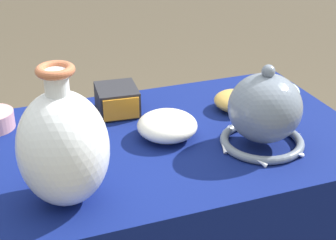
{
  "coord_description": "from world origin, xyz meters",
  "views": [
    {
      "loc": [
        -0.37,
        -1.13,
        1.35
      ],
      "look_at": [
        0.0,
        -0.12,
        0.81
      ],
      "focal_mm": 55.0,
      "sensor_mm": 36.0,
      "label": 1
    }
  ],
  "objects_px": {
    "vase_dome_bell": "(265,113)",
    "vase_tall_bulbous": "(63,147)",
    "bowl_shallow_celadon": "(281,91)",
    "mosaic_tile_box": "(117,100)",
    "bowl_shallow_ivory": "(167,125)",
    "bowl_shallow_ochre": "(235,101)"
  },
  "relations": [
    {
      "from": "vase_tall_bulbous",
      "to": "mosaic_tile_box",
      "type": "xyz_separation_m",
      "value": [
        0.22,
        0.39,
        -0.09
      ]
    },
    {
      "from": "vase_dome_bell",
      "to": "vase_tall_bulbous",
      "type": "bearing_deg",
      "value": -172.41
    },
    {
      "from": "vase_dome_bell",
      "to": "mosaic_tile_box",
      "type": "distance_m",
      "value": 0.44
    },
    {
      "from": "mosaic_tile_box",
      "to": "vase_dome_bell",
      "type": "bearing_deg",
      "value": -41.91
    },
    {
      "from": "bowl_shallow_ivory",
      "to": "vase_tall_bulbous",
      "type": "bearing_deg",
      "value": -147.07
    },
    {
      "from": "mosaic_tile_box",
      "to": "bowl_shallow_ivory",
      "type": "relative_size",
      "value": 0.89
    },
    {
      "from": "vase_dome_bell",
      "to": "bowl_shallow_ochre",
      "type": "height_order",
      "value": "vase_dome_bell"
    },
    {
      "from": "vase_tall_bulbous",
      "to": "bowl_shallow_ivory",
      "type": "height_order",
      "value": "vase_tall_bulbous"
    },
    {
      "from": "vase_dome_bell",
      "to": "bowl_shallow_celadon",
      "type": "bearing_deg",
      "value": 49.85
    },
    {
      "from": "vase_dome_bell",
      "to": "bowl_shallow_ivory",
      "type": "distance_m",
      "value": 0.26
    },
    {
      "from": "vase_tall_bulbous",
      "to": "bowl_shallow_celadon",
      "type": "bearing_deg",
      "value": 22.75
    },
    {
      "from": "vase_tall_bulbous",
      "to": "bowl_shallow_ochre",
      "type": "bearing_deg",
      "value": 27.57
    },
    {
      "from": "vase_tall_bulbous",
      "to": "bowl_shallow_ivory",
      "type": "bearing_deg",
      "value": 32.93
    },
    {
      "from": "vase_dome_bell",
      "to": "bowl_shallow_ochre",
      "type": "bearing_deg",
      "value": 81.62
    },
    {
      "from": "vase_dome_bell",
      "to": "bowl_shallow_ivory",
      "type": "relative_size",
      "value": 1.43
    },
    {
      "from": "vase_dome_bell",
      "to": "bowl_shallow_celadon",
      "type": "relative_size",
      "value": 1.98
    },
    {
      "from": "vase_tall_bulbous",
      "to": "bowl_shallow_ivory",
      "type": "distance_m",
      "value": 0.37
    },
    {
      "from": "mosaic_tile_box",
      "to": "bowl_shallow_celadon",
      "type": "xyz_separation_m",
      "value": [
        0.49,
        -0.09,
        -0.01
      ]
    },
    {
      "from": "bowl_shallow_ivory",
      "to": "bowl_shallow_ochre",
      "type": "xyz_separation_m",
      "value": [
        0.25,
        0.09,
        -0.01
      ]
    },
    {
      "from": "vase_tall_bulbous",
      "to": "vase_dome_bell",
      "type": "xyz_separation_m",
      "value": [
        0.51,
        0.07,
        -0.04
      ]
    },
    {
      "from": "bowl_shallow_celadon",
      "to": "bowl_shallow_ochre",
      "type": "bearing_deg",
      "value": -176.09
    },
    {
      "from": "vase_dome_bell",
      "to": "mosaic_tile_box",
      "type": "xyz_separation_m",
      "value": [
        -0.3,
        0.32,
        -0.05
      ]
    }
  ]
}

